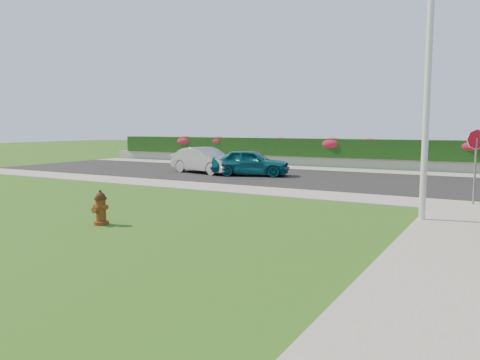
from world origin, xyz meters
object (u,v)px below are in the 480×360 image
Objects in this scene: fire_hydrant at (101,208)px; stop_sign at (476,149)px; sedan_silver at (205,160)px; utility_pole at (427,105)px; sedan_teal at (251,162)px.

stop_sign is at bearing 47.15° from fire_hydrant.
sedan_silver is at bearing 150.81° from stop_sign.
fire_hydrant is at bearing -146.96° from utility_pole.
sedan_teal is (-2.20, 11.83, 0.28)m from fire_hydrant.
fire_hydrant is at bearing -146.45° from stop_sign.
utility_pole is at bearing -117.99° from stop_sign.
fire_hydrant is 0.37× the size of stop_sign.
fire_hydrant is at bearing -144.20° from sedan_silver.
stop_sign is at bearing -130.36° from sedan_teal.
stop_sign is (7.77, 7.71, 1.31)m from fire_hydrant.
sedan_silver reaches higher than fire_hydrant.
utility_pole reaches higher than sedan_teal.
sedan_teal is 1.62× the size of stop_sign.
sedan_silver is (-4.86, 11.81, 0.29)m from fire_hydrant.
sedan_silver is 13.32m from stop_sign.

